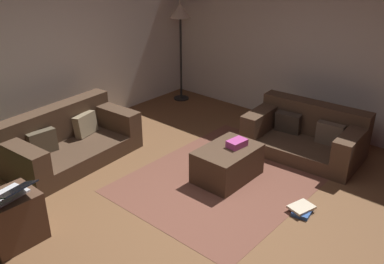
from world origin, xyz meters
The scene contains 13 objects.
ground_plane centered at (0.00, 0.00, 0.00)m, with size 6.40×6.40×0.00m, color brown.
rear_partition centered at (0.00, 3.14, 1.30)m, with size 6.40×0.12×2.60m, color beige.
corner_partition centered at (3.14, 0.00, 1.30)m, with size 0.12×6.40×2.60m, color beige.
couch_left centered at (-0.07, 2.25, 0.27)m, with size 1.82×1.04×0.70m.
couch_right centered at (2.25, -0.09, 0.26)m, with size 1.00×1.60×0.67m.
ottoman centered at (0.94, 0.31, 0.21)m, with size 0.82×0.56×0.42m, color #473323.
gift_box centered at (1.06, 0.26, 0.46)m, with size 0.24×0.16×0.09m, color #B23F8C.
tv_remote centered at (1.12, 0.35, 0.43)m, with size 0.05×0.16×0.02m, color black.
side_table centered at (-1.42, 1.18, 0.26)m, with size 0.52×0.44×0.52m, color #4C3323.
laptop centered at (-1.41, 1.12, 0.58)m, with size 0.42×0.45×0.18m.
book_stack centered at (0.89, -0.76, 0.04)m, with size 0.31×0.27×0.07m.
corner_lamp centered at (2.66, 2.68, 1.48)m, with size 0.36×0.36×1.74m.
area_rug centered at (0.94, 0.31, 0.00)m, with size 2.60×2.00×0.01m, color brown.
Camera 1 is at (-2.79, -2.37, 2.77)m, focal length 39.24 mm.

